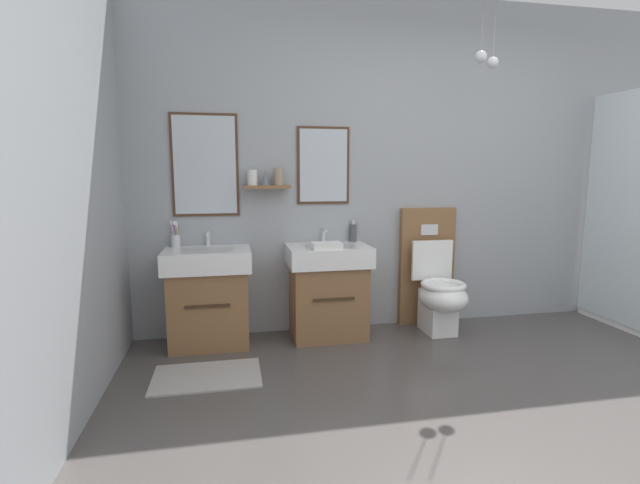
# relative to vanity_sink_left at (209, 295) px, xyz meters

# --- Properties ---
(ground_plane) EXTENTS (6.26, 5.37, 0.10)m
(ground_plane) POSITION_rel_vanity_sink_left_xyz_m (1.82, -1.77, -0.44)
(ground_plane) COLOR #4C4744
(ground_plane) RESTS_ON ground
(wall_back) EXTENTS (5.06, 0.62, 2.69)m
(wall_back) POSITION_rel_vanity_sink_left_xyz_m (1.80, 0.25, 0.96)
(wall_back) COLOR #999EA3
(wall_back) RESTS_ON ground
(bath_mat) EXTENTS (0.68, 0.44, 0.01)m
(bath_mat) POSITION_rel_vanity_sink_left_xyz_m (0.00, -0.58, -0.38)
(bath_mat) COLOR #9E9993
(bath_mat) RESTS_ON ground
(vanity_sink_left) EXTENTS (0.63, 0.47, 0.73)m
(vanity_sink_left) POSITION_rel_vanity_sink_left_xyz_m (0.00, 0.00, 0.00)
(vanity_sink_left) COLOR brown
(vanity_sink_left) RESTS_ON ground
(tap_on_left_sink) EXTENTS (0.03, 0.13, 0.11)m
(tap_on_left_sink) POSITION_rel_vanity_sink_left_xyz_m (0.00, 0.17, 0.42)
(tap_on_left_sink) COLOR silver
(tap_on_left_sink) RESTS_ON vanity_sink_left
(vanity_sink_right) EXTENTS (0.63, 0.47, 0.73)m
(vanity_sink_right) POSITION_rel_vanity_sink_left_xyz_m (0.92, 0.00, 0.00)
(vanity_sink_right) COLOR brown
(vanity_sink_right) RESTS_ON ground
(tap_on_right_sink) EXTENTS (0.03, 0.13, 0.11)m
(tap_on_right_sink) POSITION_rel_vanity_sink_left_xyz_m (0.92, 0.17, 0.42)
(tap_on_right_sink) COLOR silver
(tap_on_right_sink) RESTS_ON vanity_sink_right
(toilet) EXTENTS (0.48, 0.62, 1.00)m
(toilet) POSITION_rel_vanity_sink_left_xyz_m (1.82, -0.01, -0.01)
(toilet) COLOR brown
(toilet) RESTS_ON ground
(toothbrush_cup) EXTENTS (0.07, 0.07, 0.20)m
(toothbrush_cup) POSITION_rel_vanity_sink_left_xyz_m (-0.24, 0.15, 0.41)
(toothbrush_cup) COLOR silver
(toothbrush_cup) RESTS_ON vanity_sink_left
(soap_dispenser) EXTENTS (0.06, 0.06, 0.18)m
(soap_dispenser) POSITION_rel_vanity_sink_left_xyz_m (1.16, 0.16, 0.42)
(soap_dispenser) COLOR #4C4C51
(soap_dispenser) RESTS_ON vanity_sink_right
(folded_hand_towel) EXTENTS (0.22, 0.16, 0.04)m
(folded_hand_towel) POSITION_rel_vanity_sink_left_xyz_m (0.88, -0.13, 0.37)
(folded_hand_towel) COLOR white
(folded_hand_towel) RESTS_ON vanity_sink_right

